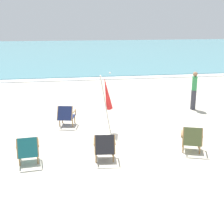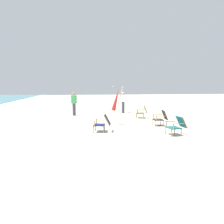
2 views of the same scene
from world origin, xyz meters
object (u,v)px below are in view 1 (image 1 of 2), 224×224
(beach_chair_mid_center, at_px, (28,149))
(person_near_chairs, at_px, (194,90))
(beach_chair_far_center, at_px, (66,115))
(umbrella_furled_red, at_px, (107,94))
(beach_chair_back_left, at_px, (192,139))
(beach_chair_back_right, at_px, (105,147))

(beach_chair_mid_center, height_order, person_near_chairs, person_near_chairs)
(beach_chair_far_center, bearing_deg, umbrella_furled_red, -32.14)
(beach_chair_back_left, relative_size, person_near_chairs, 0.53)
(beach_chair_far_center, height_order, umbrella_furled_red, umbrella_furled_red)
(beach_chair_back_left, distance_m, beach_chair_back_right, 2.56)
(beach_chair_mid_center, relative_size, person_near_chairs, 0.49)
(beach_chair_far_center, relative_size, beach_chair_back_left, 0.99)
(beach_chair_far_center, relative_size, beach_chair_back_right, 1.07)
(beach_chair_back_right, height_order, person_near_chairs, person_near_chairs)
(beach_chair_back_right, bearing_deg, beach_chair_mid_center, 175.19)
(beach_chair_back_right, xyz_separation_m, beach_chair_mid_center, (-2.02, 0.17, -0.00))
(beach_chair_back_right, relative_size, person_near_chairs, 0.49)
(beach_chair_far_center, height_order, person_near_chairs, person_near_chairs)
(beach_chair_back_left, height_order, beach_chair_back_right, beach_chair_back_right)
(beach_chair_mid_center, bearing_deg, beach_chair_back_left, -0.14)
(beach_chair_back_right, distance_m, beach_chair_mid_center, 2.03)
(beach_chair_mid_center, bearing_deg, beach_chair_far_center, 69.98)
(beach_chair_far_center, xyz_separation_m, person_near_chairs, (5.45, 1.37, 0.41))
(beach_chair_far_center, bearing_deg, beach_chair_mid_center, -110.02)
(umbrella_furled_red, bearing_deg, person_near_chairs, 28.50)
(beach_chair_back_right, bearing_deg, person_near_chairs, 44.96)
(beach_chair_far_center, distance_m, umbrella_furled_red, 1.85)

